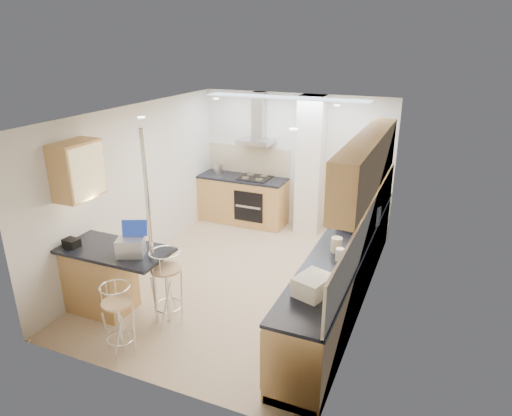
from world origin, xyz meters
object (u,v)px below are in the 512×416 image
at_px(laptop, 131,247).
at_px(bar_stool_end, 167,287).
at_px(bar_stool_near, 119,320).
at_px(bread_bin, 313,285).
at_px(microwave, 359,217).

relative_size(laptop, bar_stool_end, 0.32).
bearing_deg(bar_stool_near, bread_bin, 30.54).
bearing_deg(bread_bin, bar_stool_end, -165.90).
bearing_deg(bar_stool_near, laptop, 123.89).
height_order(laptop, bar_stool_end, laptop).
xyz_separation_m(microwave, bar_stool_near, (-2.14, -2.59, -0.63)).
xyz_separation_m(bar_stool_end, bread_bin, (1.91, -0.13, 0.52)).
bearing_deg(bar_stool_end, laptop, 134.40).
distance_m(microwave, bar_stool_near, 3.42).
distance_m(microwave, laptop, 3.09).
relative_size(microwave, laptop, 1.70).
height_order(laptop, bread_bin, laptop).
height_order(bar_stool_end, bread_bin, bread_bin).
xyz_separation_m(laptop, bread_bin, (2.27, 0.04, -0.03)).
bearing_deg(laptop, bar_stool_end, -1.05).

